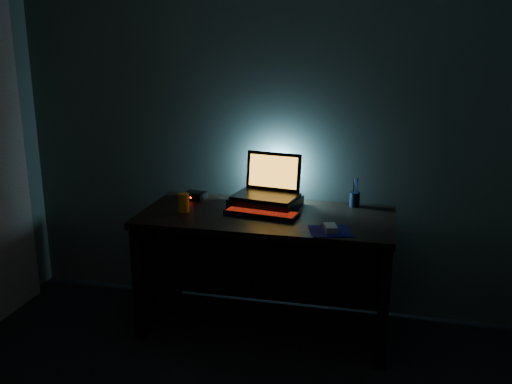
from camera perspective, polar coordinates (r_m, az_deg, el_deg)
room at (r=1.77m, az=-10.06°, el=-2.21°), size 3.50×4.00×2.50m
desk at (r=3.53m, az=1.21°, el=-5.96°), size 1.50×0.70×0.75m
riser at (r=3.53m, az=0.98°, el=-1.02°), size 0.44×0.36×0.06m
laptop at (r=3.55m, az=1.29°, el=0.59°), size 0.42×0.34×0.26m
keyboard at (r=3.36m, az=0.56°, el=-2.13°), size 0.45×0.21×0.03m
mousepad at (r=3.12m, az=7.45°, el=-3.90°), size 0.27×0.25×0.00m
mouse at (r=3.12m, az=7.46°, el=-3.59°), size 0.09×0.12×0.03m
pen_cup at (r=3.58m, az=9.84°, el=-0.73°), size 0.07×0.07×0.09m
juice_glass at (r=3.45m, az=-7.23°, el=-1.07°), size 0.09×0.09×0.11m
router at (r=3.72m, az=-6.13°, el=-0.35°), size 0.15×0.13×0.04m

